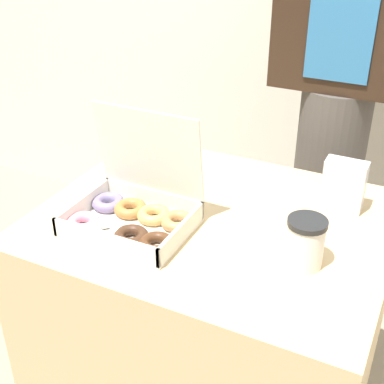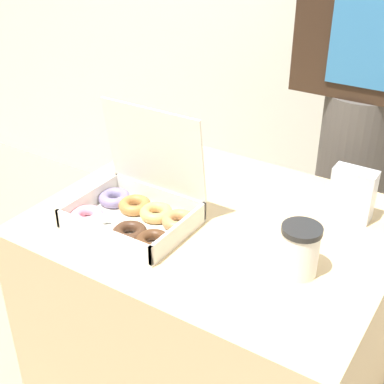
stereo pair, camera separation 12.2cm
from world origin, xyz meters
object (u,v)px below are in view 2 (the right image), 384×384
Objects in this scene: coffee_cup at (300,250)px; person_customer at (367,74)px; napkin_holder at (352,194)px; donut_box at (135,208)px.

person_customer is (-0.11, 0.72, 0.17)m from coffee_cup.
coffee_cup is at bearing -94.23° from napkin_holder.
person_customer reaches higher than coffee_cup.
coffee_cup is at bearing 4.41° from donut_box.
person_customer is at bearing 98.27° from coffee_cup.
donut_box is 0.53m from napkin_holder.
person_customer reaches higher than donut_box.
napkin_holder is at bearing -74.38° from person_customer.
donut_box is 2.70× the size of coffee_cup.
donut_box is 0.41m from coffee_cup.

